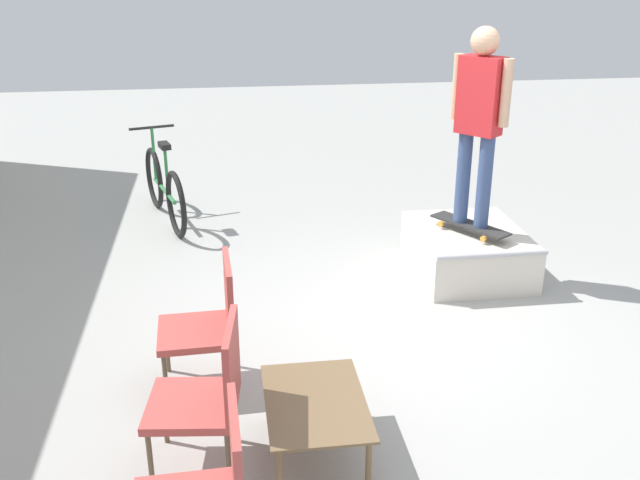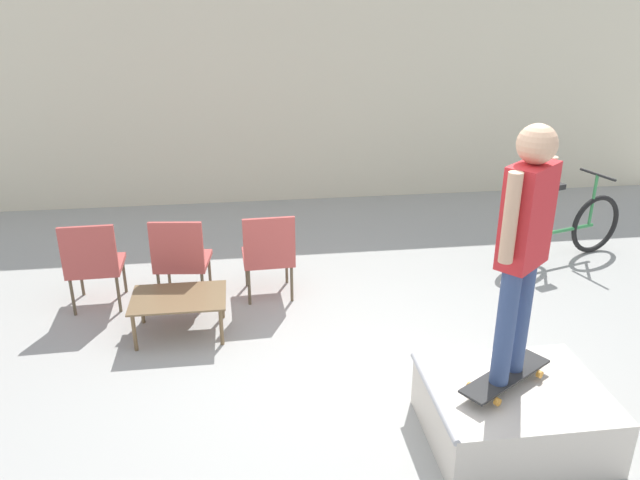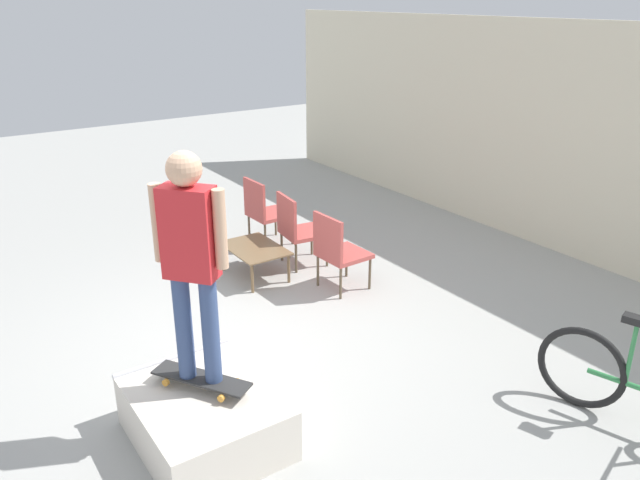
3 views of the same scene
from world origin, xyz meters
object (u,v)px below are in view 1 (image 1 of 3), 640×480
at_px(skateboard_on_ramp, 470,225).
at_px(patio_chair_center, 208,391).
at_px(coffee_table, 315,406).
at_px(person_skater, 479,111).
at_px(patio_chair_right, 209,319).
at_px(bicycle, 164,188).
at_px(skate_ramp_box, 467,251).

xyz_separation_m(skateboard_on_ramp, patio_chair_center, (-2.43, 2.40, 0.00)).
relative_size(skateboard_on_ramp, patio_chair_center, 0.84).
height_order(skateboard_on_ramp, patio_chair_center, patio_chair_center).
xyz_separation_m(skateboard_on_ramp, coffee_table, (-2.41, 1.78, -0.17)).
height_order(person_skater, patio_chair_right, person_skater).
bearing_deg(bicycle, patio_chair_center, 170.39).
bearing_deg(patio_chair_right, skateboard_on_ramp, 120.40).
height_order(patio_chair_right, bicycle, bicycle).
xyz_separation_m(skate_ramp_box, patio_chair_right, (-1.62, 2.43, 0.30)).
distance_m(patio_chair_right, bicycle, 3.53).
distance_m(skate_ramp_box, skateboard_on_ramp, 0.31).
xyz_separation_m(skate_ramp_box, patio_chair_center, (-2.51, 2.43, 0.30)).
bearing_deg(coffee_table, skateboard_on_ramp, -36.36).
relative_size(person_skater, patio_chair_center, 1.88).
bearing_deg(patio_chair_center, patio_chair_right, -173.20).
distance_m(skateboard_on_ramp, person_skater, 1.07).
relative_size(skateboard_on_ramp, person_skater, 0.44).
relative_size(patio_chair_right, bicycle, 0.54).
distance_m(skateboard_on_ramp, patio_chair_center, 3.41).
height_order(coffee_table, patio_chair_center, patio_chair_center).
distance_m(skate_ramp_box, coffee_table, 3.08).
relative_size(skate_ramp_box, bicycle, 0.71).
relative_size(skateboard_on_ramp, patio_chair_right, 0.84).
height_order(coffee_table, bicycle, bicycle).
height_order(patio_chair_center, patio_chair_right, same).
height_order(skateboard_on_ramp, coffee_table, skateboard_on_ramp).
relative_size(coffee_table, bicycle, 0.50).
height_order(person_skater, patio_chair_center, person_skater).
xyz_separation_m(patio_chair_center, patio_chair_right, (0.89, -0.00, 0.00)).
bearing_deg(bicycle, patio_chair_right, 172.14).
bearing_deg(skate_ramp_box, person_skater, 160.44).
bearing_deg(skate_ramp_box, skateboard_on_ramp, 160.44).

